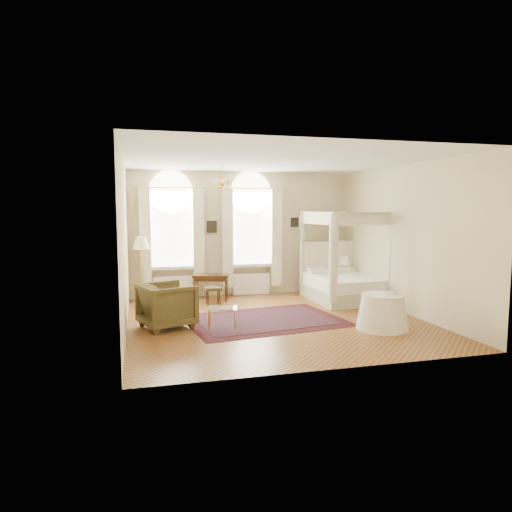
# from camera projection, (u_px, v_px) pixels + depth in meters

# --- Properties ---
(ground) EXTENTS (6.00, 6.00, 0.00)m
(ground) POSITION_uv_depth(u_px,v_px,m) (276.00, 320.00, 9.54)
(ground) COLOR brown
(ground) RESTS_ON ground
(room_walls) EXTENTS (6.00, 6.00, 6.00)m
(room_walls) POSITION_uv_depth(u_px,v_px,m) (276.00, 226.00, 9.33)
(room_walls) COLOR beige
(room_walls) RESTS_ON ground
(window_left) EXTENTS (1.62, 0.27, 3.29)m
(window_left) POSITION_uv_depth(u_px,v_px,m) (172.00, 241.00, 11.67)
(window_left) COLOR white
(window_left) RESTS_ON room_walls
(window_right) EXTENTS (1.62, 0.27, 3.29)m
(window_right) POSITION_uv_depth(u_px,v_px,m) (252.00, 240.00, 12.20)
(window_right) COLOR white
(window_right) RESTS_ON room_walls
(chandelier) EXTENTS (0.51, 0.45, 0.50)m
(chandelier) POSITION_uv_depth(u_px,v_px,m) (222.00, 183.00, 10.16)
(chandelier) COLOR gold
(chandelier) RESTS_ON room_walls
(wall_pictures) EXTENTS (2.54, 0.03, 0.39)m
(wall_pictures) POSITION_uv_depth(u_px,v_px,m) (247.00, 225.00, 12.22)
(wall_pictures) COLOR black
(wall_pictures) RESTS_ON room_walls
(canopy_bed) EXTENTS (1.75, 2.13, 2.25)m
(canopy_bed) POSITION_uv_depth(u_px,v_px,m) (344.00, 280.00, 11.56)
(canopy_bed) COLOR #B4BC99
(canopy_bed) RESTS_ON ground
(nightstand) EXTENTS (0.48, 0.45, 0.58)m
(nightstand) POSITION_uv_depth(u_px,v_px,m) (343.00, 283.00, 12.56)
(nightstand) COLOR #3C2210
(nightstand) RESTS_ON ground
(nightstand_lamp) EXTENTS (0.30, 0.30, 0.45)m
(nightstand_lamp) POSITION_uv_depth(u_px,v_px,m) (345.00, 262.00, 12.52)
(nightstand_lamp) COLOR gold
(nightstand_lamp) RESTS_ON nightstand
(writing_desk) EXTENTS (0.98, 0.69, 0.67)m
(writing_desk) POSITION_uv_depth(u_px,v_px,m) (211.00, 278.00, 11.54)
(writing_desk) COLOR #3C2210
(writing_desk) RESTS_ON ground
(laptop) EXTENTS (0.32, 0.24, 0.02)m
(laptop) POSITION_uv_depth(u_px,v_px,m) (216.00, 274.00, 11.51)
(laptop) COLOR black
(laptop) RESTS_ON writing_desk
(stool) EXTENTS (0.38, 0.38, 0.43)m
(stool) POSITION_uv_depth(u_px,v_px,m) (213.00, 290.00, 11.06)
(stool) COLOR #40391B
(stool) RESTS_ON ground
(armchair) EXTENTS (1.23, 1.22, 0.88)m
(armchair) POSITION_uv_depth(u_px,v_px,m) (167.00, 305.00, 8.93)
(armchair) COLOR #463C1E
(armchair) RESTS_ON ground
(coffee_table) EXTENTS (0.65, 0.52, 0.39)m
(coffee_table) POSITION_uv_depth(u_px,v_px,m) (222.00, 309.00, 8.96)
(coffee_table) COLOR white
(coffee_table) RESTS_ON ground
(floor_lamp) EXTENTS (0.42, 0.42, 1.64)m
(floor_lamp) POSITION_uv_depth(u_px,v_px,m) (141.00, 246.00, 11.29)
(floor_lamp) COLOR gold
(floor_lamp) RESTS_ON ground
(oriental_rug) EXTENTS (3.46, 2.69, 0.01)m
(oriental_rug) POSITION_uv_depth(u_px,v_px,m) (264.00, 320.00, 9.52)
(oriental_rug) COLOR #400F12
(oriental_rug) RESTS_ON ground
(side_table) EXTENTS (1.00, 1.00, 0.68)m
(side_table) POSITION_uv_depth(u_px,v_px,m) (382.00, 312.00, 8.83)
(side_table) COLOR white
(side_table) RESTS_ON ground
(book) EXTENTS (0.22, 0.28, 0.03)m
(book) POSITION_uv_depth(u_px,v_px,m) (386.00, 293.00, 8.89)
(book) COLOR black
(book) RESTS_ON side_table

